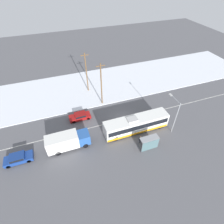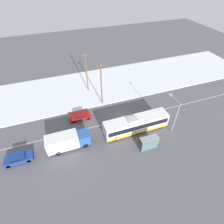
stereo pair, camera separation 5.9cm
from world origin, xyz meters
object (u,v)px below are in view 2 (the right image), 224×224
object	(u,v)px
streetlamp	(175,112)
utility_pole_snowlot	(87,72)
bus_shelter	(150,142)
box_truck	(67,141)
parked_car_near_truck	(18,158)
sedan_car	(80,116)
city_bus	(136,124)
utility_pole_roadside	(101,84)
pedestrian_at_stop	(140,139)

from	to	relation	value
streetlamp	utility_pole_snowlot	distance (m)	20.66
bus_shelter	streetlamp	size ratio (longest dim) A/B	0.46
box_truck	streetlamp	xyz separation A→B (m)	(18.45, -2.10, 2.68)
bus_shelter	parked_car_near_truck	bearing A→B (deg)	166.90
sedan_car	utility_pole_snowlot	xyz separation A→B (m)	(3.85, 9.00, 4.15)
city_bus	utility_pole_roadside	bearing A→B (deg)	110.00
box_truck	bus_shelter	xyz separation A→B (m)	(12.59, -4.80, 0.02)
pedestrian_at_stop	utility_pole_snowlot	bearing A→B (deg)	104.14
box_truck	pedestrian_at_stop	bearing A→B (deg)	-15.16
parked_car_near_truck	bus_shelter	distance (m)	20.92
parked_car_near_truck	pedestrian_at_stop	xyz separation A→B (m)	(19.53, -3.13, 0.28)
parked_car_near_truck	utility_pole_snowlot	size ratio (longest dim) A/B	0.45
pedestrian_at_stop	streetlamp	world-z (taller)	streetlamp
sedan_car	pedestrian_at_stop	size ratio (longest dim) A/B	2.49
city_bus	utility_pole_roadside	xyz separation A→B (m)	(-3.49, 9.59, 3.38)
pedestrian_at_stop	bus_shelter	distance (m)	1.92
city_bus	sedan_car	size ratio (longest dim) A/B	2.86
box_truck	pedestrian_at_stop	size ratio (longest dim) A/B	4.19
pedestrian_at_stop	bus_shelter	world-z (taller)	bus_shelter
sedan_car	parked_car_near_truck	world-z (taller)	parked_car_near_truck
city_bus	pedestrian_at_stop	distance (m)	3.09
city_bus	parked_car_near_truck	size ratio (longest dim) A/B	2.80
city_bus	streetlamp	bearing A→B (deg)	-17.30
city_bus	box_truck	world-z (taller)	city_bus
pedestrian_at_stop	bus_shelter	xyz separation A→B (m)	(0.82, -1.61, 0.65)
parked_car_near_truck	pedestrian_at_stop	world-z (taller)	pedestrian_at_stop
utility_pole_roadside	bus_shelter	bearing A→B (deg)	-75.19
box_truck	pedestrian_at_stop	distance (m)	12.22
box_truck	bus_shelter	world-z (taller)	box_truck
city_bus	box_truck	bearing A→B (deg)	179.07
box_truck	utility_pole_snowlot	xyz separation A→B (m)	(7.15, 15.18, 3.23)
box_truck	bus_shelter	bearing A→B (deg)	-20.87
streetlamp	utility_pole_snowlot	bearing A→B (deg)	123.16
city_bus	sedan_car	bearing A→B (deg)	144.73
pedestrian_at_stop	streetlamp	distance (m)	7.52
sedan_car	bus_shelter	xyz separation A→B (m)	(9.29, -10.99, 0.94)
parked_car_near_truck	streetlamp	bearing A→B (deg)	-4.45
parked_car_near_truck	utility_pole_snowlot	bearing A→B (deg)	45.65
sedan_car	utility_pole_snowlot	world-z (taller)	utility_pole_snowlot
utility_pole_snowlot	parked_car_near_truck	bearing A→B (deg)	-134.35
parked_car_near_truck	box_truck	bearing A→B (deg)	0.49
streetlamp	parked_car_near_truck	bearing A→B (deg)	175.55
parked_car_near_truck	sedan_car	bearing A→B (deg)	29.49
parked_car_near_truck	streetlamp	size ratio (longest dim) A/B	0.64
city_bus	box_truck	size ratio (longest dim) A/B	1.70
sedan_car	utility_pole_roadside	distance (m)	7.65
parked_car_near_truck	streetlamp	world-z (taller)	streetlamp
city_bus	utility_pole_snowlot	size ratio (longest dim) A/B	1.27
pedestrian_at_stop	utility_pole_roadside	world-z (taller)	utility_pole_roadside
sedan_car	bus_shelter	size ratio (longest dim) A/B	1.34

